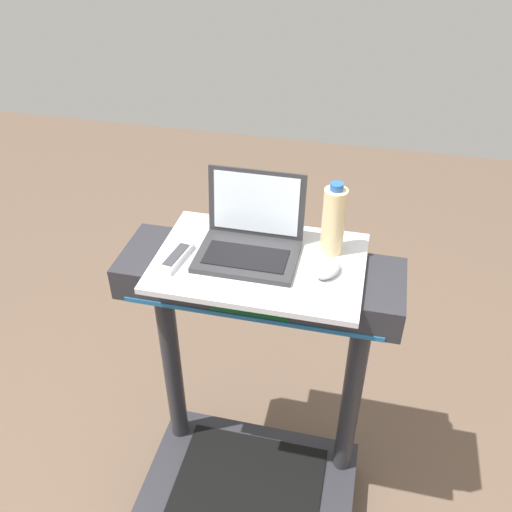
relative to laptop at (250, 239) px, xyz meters
name	(u,v)px	position (x,y,z in m)	size (l,w,h in m)	color
desk_board	(260,262)	(0.04, -0.04, -0.06)	(0.65, 0.44, 0.02)	silver
laptop	(250,239)	(0.00, 0.00, 0.00)	(0.31, 0.25, 0.24)	#2D2D30
computer_mouse	(328,270)	(0.25, -0.06, -0.03)	(0.06, 0.10, 0.03)	#B2B2B7
water_bottle	(333,220)	(0.25, 0.06, 0.06)	(0.07, 0.07, 0.24)	beige
tv_remote	(176,257)	(-0.21, -0.10, -0.04)	(0.07, 0.17, 0.02)	silver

